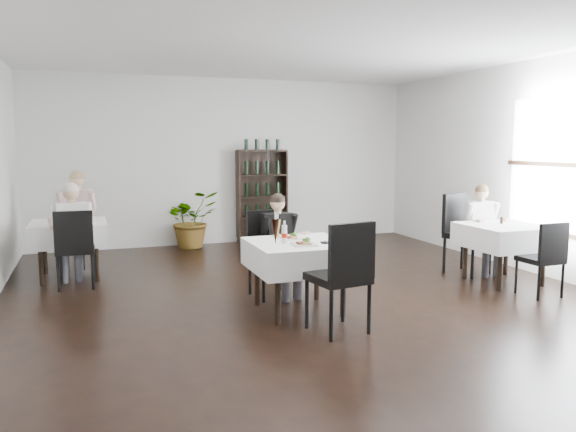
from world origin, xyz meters
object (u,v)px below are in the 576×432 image
at_px(wine_shelf, 262,197).
at_px(main_table, 299,255).
at_px(potted_tree, 192,219).
at_px(diner_main, 280,237).

height_order(wine_shelf, main_table, wine_shelf).
xyz_separation_m(main_table, potted_tree, (-0.43, 4.20, -0.12)).
relative_size(main_table, diner_main, 0.83).
bearing_deg(potted_tree, wine_shelf, 4.90).
relative_size(wine_shelf, diner_main, 1.41).
xyz_separation_m(wine_shelf, diner_main, (-0.89, -3.66, -0.13)).
relative_size(wine_shelf, potted_tree, 1.74).
xyz_separation_m(wine_shelf, main_table, (-0.90, -4.31, -0.23)).
relative_size(wine_shelf, main_table, 1.70).
bearing_deg(diner_main, wine_shelf, 76.38).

